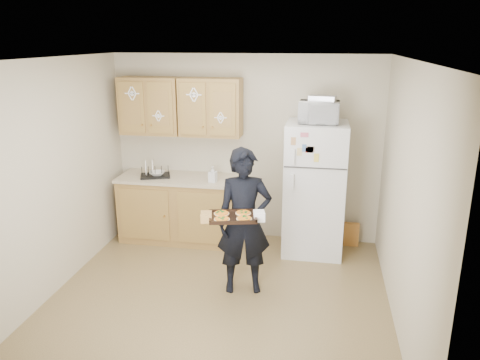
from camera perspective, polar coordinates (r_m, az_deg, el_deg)
name	(u,v)px	position (r m, az deg, el deg)	size (l,w,h in m)	color
floor	(218,300)	(5.17, -2.73, -14.42)	(3.60, 3.60, 0.00)	brown
ceiling	(214,59)	(4.42, -3.20, 14.48)	(3.60, 3.60, 0.00)	silver
wall_back	(246,149)	(6.35, 0.69, 3.83)	(3.60, 0.04, 2.50)	beige
wall_front	(152,276)	(3.05, -10.66, -11.45)	(3.60, 0.04, 2.50)	beige
wall_left	(50,180)	(5.33, -22.16, 0.01)	(0.04, 3.60, 2.50)	beige
wall_right	(405,200)	(4.60, 19.49, -2.27)	(0.04, 3.60, 2.50)	beige
refrigerator	(314,189)	(6.02, 9.06, -1.07)	(0.75, 0.70, 1.70)	white
base_cabinet	(181,210)	(6.47, -7.26, -3.62)	(1.60, 0.60, 0.86)	olive
countertop	(179,178)	(6.33, -7.41, 0.20)	(1.64, 0.64, 0.04)	beige
upper_cab_left	(151,106)	(6.39, -10.84, 8.87)	(0.80, 0.33, 0.75)	olive
upper_cab_right	(211,107)	(6.15, -3.58, 8.83)	(0.80, 0.33, 0.75)	olive
cereal_box	(351,234)	(6.50, 13.40, -6.46)	(0.20, 0.07, 0.32)	gold
person	(244,222)	(5.02, 0.53, -5.12)	(0.59, 0.38, 1.61)	black
baking_tray	(233,217)	(4.70, -0.89, -4.57)	(0.47, 0.35, 0.04)	black
pizza_front_left	(222,219)	(4.62, -2.22, -4.75)	(0.16, 0.16, 0.02)	orange
pizza_front_right	(244,218)	(4.63, 0.51, -4.69)	(0.16, 0.16, 0.02)	orange
pizza_back_left	(222,213)	(4.77, -2.26, -4.05)	(0.16, 0.16, 0.02)	orange
pizza_back_right	(243,213)	(4.77, 0.39, -4.00)	(0.16, 0.16, 0.02)	orange
microwave	(319,112)	(5.74, 9.60, 8.13)	(0.48, 0.32, 0.26)	white
foil_pan	(323,98)	(5.75, 10.06, 9.79)	(0.31, 0.22, 0.07)	#B0AFB6
dish_rack	(155,171)	(6.38, -10.31, 1.10)	(0.39, 0.29, 0.16)	black
bowl	(157,173)	(6.38, -10.07, 0.81)	(0.21, 0.21, 0.05)	silver
soap_bottle	(213,174)	(6.03, -3.35, 0.71)	(0.09, 0.10, 0.21)	white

